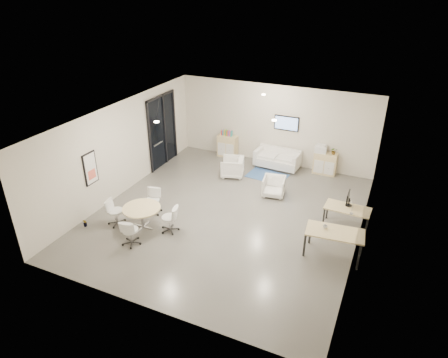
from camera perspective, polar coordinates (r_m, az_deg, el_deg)
room_shell at (r=12.16m, az=0.66°, el=1.37°), size 9.60×10.60×4.80m
glass_door at (r=16.00m, az=-8.80°, el=7.11°), size 0.09×1.90×2.85m
artwork at (r=13.02m, az=-18.54°, el=1.43°), size 0.05×0.54×1.04m
wall_tv at (r=15.86m, az=8.92°, el=7.88°), size 0.98×0.06×0.58m
ceiling_spots at (r=12.37m, az=1.41°, el=9.69°), size 3.14×4.14×0.03m
sideboard_left at (r=16.89m, az=0.51°, el=4.73°), size 0.82×0.43×0.92m
sideboard_right at (r=15.84m, az=14.23°, el=2.17°), size 0.86×0.42×0.86m
books at (r=16.70m, az=0.40°, el=6.58°), size 0.48×0.14×0.22m
printer at (r=15.65m, az=13.67°, el=4.24°), size 0.46×0.40×0.31m
loveseat at (r=16.05m, az=7.67°, el=2.82°), size 1.77×0.96×0.65m
blue_rug at (r=15.44m, az=6.18°, el=0.47°), size 1.57×1.13×0.01m
armchair_left at (r=15.18m, az=1.19°, el=1.86°), size 0.95×0.99×0.83m
armchair_right at (r=13.93m, az=7.13°, el=-0.96°), size 0.83×0.80×0.76m
desk_rear at (r=12.52m, az=17.22°, el=-4.24°), size 1.35×0.72×0.69m
desk_front at (r=11.15m, az=15.55°, el=-7.60°), size 1.59×0.91×0.79m
monitor at (r=12.50m, az=17.33°, el=-2.67°), size 0.20×0.50×0.44m
round_table at (r=12.22m, az=-11.69°, el=-4.37°), size 1.14×1.14×0.69m
meeting_chairs at (r=12.33m, az=-11.60°, el=-5.16°), size 2.36×2.36×0.82m
plant_cabinet at (r=15.59m, az=15.41°, el=3.78°), size 0.31×0.33×0.21m
plant_floor at (r=13.01m, az=-19.17°, el=-6.21°), size 0.24×0.30×0.12m
cup at (r=11.14m, az=14.25°, el=-6.57°), size 0.13×0.11×0.12m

